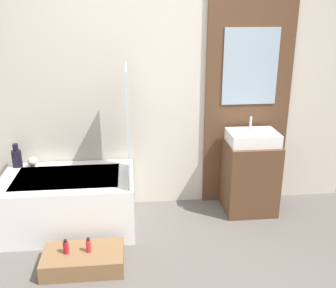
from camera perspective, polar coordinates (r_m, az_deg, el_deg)
wall_tiled_back at (r=3.99m, az=-2.29°, el=8.66°), size 4.20×0.06×2.60m
wall_wood_accent at (r=4.11m, az=11.66°, el=8.77°), size 0.89×0.04×2.60m
bathtub at (r=3.93m, az=-14.15°, el=-8.07°), size 1.24×0.80×0.52m
glass_shower_screen at (r=3.53m, az=-5.83°, el=2.85°), size 0.01×0.61×1.03m
wooden_step_bench at (r=3.42m, az=-12.16°, el=-16.10°), size 0.66×0.38×0.15m
vanity_cabinet at (r=4.16m, az=11.78°, el=-4.73°), size 0.51×0.46×0.74m
sink at (r=4.01m, az=12.19°, el=0.92°), size 0.49×0.36×0.25m
vase_tall_dark at (r=4.18m, az=-21.09°, el=-1.83°), size 0.10×0.10×0.24m
vase_round_light at (r=4.16m, az=-19.06°, el=-2.42°), size 0.09×0.09×0.09m
bottle_soap_primary at (r=3.37m, az=-14.60°, el=-14.28°), size 0.05×0.05×0.12m
bottle_soap_secondary at (r=3.34m, az=-11.46°, el=-14.25°), size 0.04×0.04×0.13m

